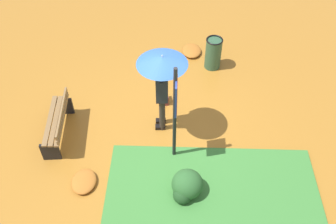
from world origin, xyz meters
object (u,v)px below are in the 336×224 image
object	(u,v)px
handbag	(165,98)
trash_bin	(213,53)
info_sign_post	(175,106)
person_with_umbrella	(162,74)
park_bench	(58,122)

from	to	relation	value
handbag	trash_bin	size ratio (longest dim) A/B	0.44
info_sign_post	trash_bin	bearing A→B (deg)	162.64
info_sign_post	trash_bin	world-z (taller)	info_sign_post
handbag	trash_bin	distance (m)	1.79
handbag	person_with_umbrella	bearing A→B (deg)	-0.50
handbag	park_bench	xyz separation A→B (m)	(1.08, -2.16, 0.28)
park_bench	trash_bin	world-z (taller)	trash_bin
info_sign_post	trash_bin	distance (m)	3.19
person_with_umbrella	handbag	world-z (taller)	person_with_umbrella
handbag	park_bench	distance (m)	2.44
park_bench	info_sign_post	bearing A→B (deg)	78.98
person_with_umbrella	handbag	bearing A→B (deg)	179.50
info_sign_post	person_with_umbrella	bearing A→B (deg)	-159.73
person_with_umbrella	park_bench	world-z (taller)	person_with_umbrella
park_bench	trash_bin	size ratio (longest dim) A/B	1.68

